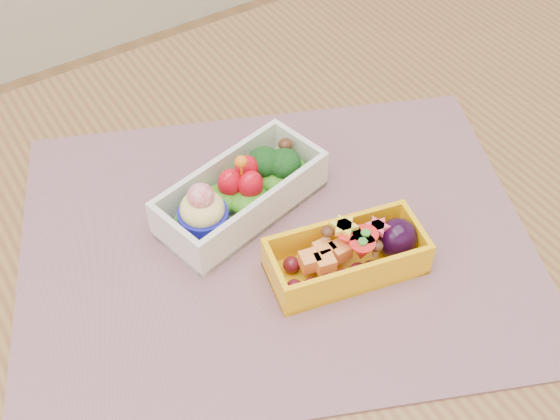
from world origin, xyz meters
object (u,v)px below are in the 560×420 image
bento_yellow (350,254)px  bento_white (240,194)px  placemat (276,242)px  table (318,290)px

bento_yellow → bento_white: bearing=124.3°
placemat → table: bearing=-15.3°
placemat → bento_yellow: (0.04, -0.07, 0.02)m
placemat → bento_white: (-0.01, 0.06, 0.03)m
bento_white → bento_yellow: bearing=-81.3°
table → bento_white: bearing=129.0°
placemat → bento_yellow: size_ratio=3.16×
bento_white → bento_yellow: size_ratio=1.20×
bento_white → bento_yellow: (0.05, -0.12, -0.00)m
table → placemat: 0.11m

